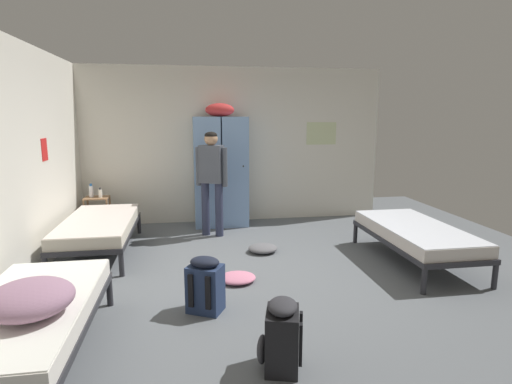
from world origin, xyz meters
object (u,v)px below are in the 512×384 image
Objects in this scene: backpack_black at (281,336)px; clothes_pile_grey at (263,248)px; clothes_pile_pink at (237,278)px; lotion_bottle at (100,193)px; shelf_unit at (98,211)px; water_bottle at (91,191)px; backpack_navy at (206,285)px; bed_right at (416,234)px; bed_left_rear at (99,226)px; bedding_heap at (30,299)px; locker_bank at (221,169)px; person_traveler at (212,174)px; bed_left_front at (27,317)px.

backpack_black reaches higher than clothes_pile_grey.
lotion_bottle is at bearing 128.68° from clothes_pile_pink.
shelf_unit is 2.61× the size of water_bottle.
lotion_bottle is at bearing 116.72° from backpack_navy.
bed_right is at bearing 18.73° from backpack_navy.
backpack_black reaches higher than bed_left_rear.
bedding_heap is 4.00m from water_bottle.
locker_bank is 12.98× the size of lotion_bottle.
bedding_heap is 0.37× the size of person_traveler.
person_traveler is 7.45× the size of water_bottle.
backpack_navy reaches higher than bed_left_rear.
clothes_pile_grey is at bearing -30.89° from shelf_unit.
water_bottle is (-0.44, 3.98, 0.06)m from bedding_heap.
lotion_bottle reaches higher than clothes_pile_grey.
bed_left_front is 8.69× the size of water_bottle.
water_bottle is (-0.33, 1.17, 0.29)m from bed_left_rear.
shelf_unit reaches higher than clothes_pile_grey.
person_traveler reaches higher than bed_right.
bed_right is at bearing -20.84° from clothes_pile_grey.
backpack_navy reaches higher than bed_right.
water_bottle is 0.54× the size of clothes_pile_grey.
backpack_navy is 1.85m from clothes_pile_grey.
clothes_pile_grey is 1.08m from clothes_pile_pink.
clothes_pile_pink is (-2.33, -0.26, -0.34)m from bed_right.
backpack_black is (1.87, -2.99, -0.12)m from bed_left_rear.
bed_left_front is 11.91× the size of lotion_bottle.
shelf_unit is (-2.02, -0.08, -0.62)m from locker_bank.
shelf_unit reaches higher than backpack_black.
person_traveler is at bearing 66.66° from bedding_heap.
bedding_heap reaches higher than clothes_pile_grey.
backpack_navy is (1.36, 0.65, -0.12)m from bed_left_front.
clothes_pile_pink is (1.75, -1.30, -0.34)m from bed_left_rear.
clothes_pile_pink is at bearing 42.57° from bedding_heap.
backpack_black is (1.77, -0.18, -0.35)m from bedding_heap.
person_traveler is (1.83, -0.54, 0.64)m from shelf_unit.
shelf_unit is 1.18m from bed_left_rear.
shelf_unit is 1.41× the size of clothes_pile_grey.
clothes_pile_pink is (2.00, -2.45, -0.30)m from shelf_unit.
bed_right is at bearing -26.57° from water_bottle.
shelf_unit is 3.98m from bedding_heap.
water_bottle is (-1.91, 0.56, -0.32)m from person_traveler.
bedding_heap is at bearing -145.91° from backpack_navy.
backpack_navy is (-0.41, -3.19, -0.71)m from locker_bank.
backpack_black reaches higher than bed_left_front.
bed_left_rear is (0.00, 2.61, 0.00)m from bed_left_front.
bed_left_rear is (0.25, -1.15, 0.04)m from shelf_unit.
shelf_unit is 0.30× the size of bed_left_rear.
locker_bank reaches higher than backpack_navy.
bedding_heap is at bearing -61.32° from bed_left_front.
lotion_bottle is at bearing 92.77° from bed_left_front.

